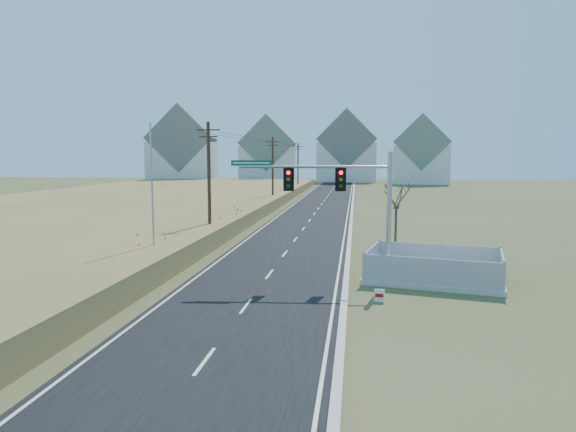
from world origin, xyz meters
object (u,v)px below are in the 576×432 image
Objects in this scene: traffic_signal_mast at (353,201)px; flagpole at (153,211)px; fence_enclosure at (434,275)px; open_sign at (379,295)px; bare_tree at (396,194)px.

traffic_signal_mast is 11.61m from flagpole.
flagpole is (-15.66, 1.14, 3.01)m from fence_enclosure.
flagpole is (-12.67, 5.64, 3.01)m from open_sign.
open_sign is at bearing -98.46° from bare_tree.
fence_enclosure is 1.48× the size of bare_tree.
flagpole is (-11.43, 1.82, -0.82)m from traffic_signal_mast.
traffic_signal_mast reaches higher than bare_tree.
fence_enclosure is at bearing 4.50° from traffic_signal_mast.
bare_tree is (2.57, 5.10, 0.01)m from traffic_signal_mast.
traffic_signal_mast is 1.00× the size of flagpole.
fence_enclosure is 0.92× the size of flagpole.
flagpole reaches higher than fence_enclosure.
traffic_signal_mast is at bearing 111.63° from open_sign.
open_sign is (-2.99, -4.50, 0.00)m from fence_enclosure.
traffic_signal_mast is 5.71m from bare_tree.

